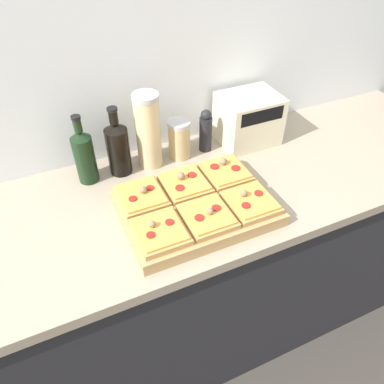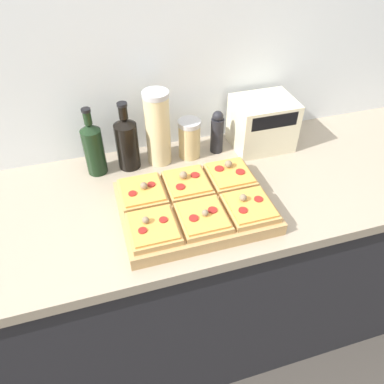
# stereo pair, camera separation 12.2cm
# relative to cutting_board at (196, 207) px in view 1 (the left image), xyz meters

# --- Properties ---
(wall_back) EXTENTS (6.00, 0.06, 2.50)m
(wall_back) POSITION_rel_cutting_board_xyz_m (-0.08, 0.46, 0.30)
(wall_back) COLOR silver
(wall_back) RESTS_ON ground_plane
(kitchen_counter) EXTENTS (2.63, 0.67, 0.93)m
(kitchen_counter) POSITION_rel_cutting_board_xyz_m (-0.08, 0.10, -0.48)
(kitchen_counter) COLOR #232328
(kitchen_counter) RESTS_ON ground_plane
(cutting_board) EXTENTS (0.48, 0.36, 0.04)m
(cutting_board) POSITION_rel_cutting_board_xyz_m (0.00, 0.00, 0.00)
(cutting_board) COLOR tan
(cutting_board) RESTS_ON kitchen_counter
(pizza_slice_back_left) EXTENTS (0.15, 0.16, 0.05)m
(pizza_slice_back_left) POSITION_rel_cutting_board_xyz_m (-0.16, 0.09, 0.04)
(pizza_slice_back_left) COLOR tan
(pizza_slice_back_left) RESTS_ON cutting_board
(pizza_slice_back_center) EXTENTS (0.15, 0.16, 0.05)m
(pizza_slice_back_center) POSITION_rel_cutting_board_xyz_m (-0.00, 0.09, 0.04)
(pizza_slice_back_center) COLOR tan
(pizza_slice_back_center) RESTS_ON cutting_board
(pizza_slice_back_right) EXTENTS (0.15, 0.16, 0.06)m
(pizza_slice_back_right) POSITION_rel_cutting_board_xyz_m (0.16, 0.09, 0.04)
(pizza_slice_back_right) COLOR tan
(pizza_slice_back_right) RESTS_ON cutting_board
(pizza_slice_front_left) EXTENTS (0.15, 0.16, 0.05)m
(pizza_slice_front_left) POSITION_rel_cutting_board_xyz_m (-0.16, -0.09, 0.04)
(pizza_slice_front_left) COLOR tan
(pizza_slice_front_left) RESTS_ON cutting_board
(pizza_slice_front_center) EXTENTS (0.15, 0.16, 0.05)m
(pizza_slice_front_center) POSITION_rel_cutting_board_xyz_m (0.00, -0.09, 0.04)
(pizza_slice_front_center) COLOR tan
(pizza_slice_front_center) RESTS_ON cutting_board
(pizza_slice_front_right) EXTENTS (0.15, 0.16, 0.05)m
(pizza_slice_front_right) POSITION_rel_cutting_board_xyz_m (0.16, -0.09, 0.04)
(pizza_slice_front_right) COLOR tan
(pizza_slice_front_right) RESTS_ON cutting_board
(olive_oil_bottle) EXTENTS (0.07, 0.07, 0.26)m
(olive_oil_bottle) POSITION_rel_cutting_board_xyz_m (-0.28, 0.32, 0.09)
(olive_oil_bottle) COLOR black
(olive_oil_bottle) RESTS_ON kitchen_counter
(wine_bottle) EXTENTS (0.08, 0.08, 0.26)m
(wine_bottle) POSITION_rel_cutting_board_xyz_m (-0.16, 0.32, 0.09)
(wine_bottle) COLOR black
(wine_bottle) RESTS_ON kitchen_counter
(grain_jar_tall) EXTENTS (0.09, 0.09, 0.29)m
(grain_jar_tall) POSITION_rel_cutting_board_xyz_m (-0.04, 0.32, 0.12)
(grain_jar_tall) COLOR beige
(grain_jar_tall) RESTS_ON kitchen_counter
(grain_jar_short) EXTENTS (0.09, 0.09, 0.16)m
(grain_jar_short) POSITION_rel_cutting_board_xyz_m (0.08, 0.32, 0.06)
(grain_jar_short) COLOR tan
(grain_jar_short) RESTS_ON kitchen_counter
(pepper_mill) EXTENTS (0.05, 0.05, 0.18)m
(pepper_mill) POSITION_rel_cutting_board_xyz_m (0.19, 0.32, 0.07)
(pepper_mill) COLOR black
(pepper_mill) RESTS_ON kitchen_counter
(toaster_oven) EXTENTS (0.26, 0.19, 0.20)m
(toaster_oven) POSITION_rel_cutting_board_xyz_m (0.38, 0.31, 0.08)
(toaster_oven) COLOR beige
(toaster_oven) RESTS_ON kitchen_counter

